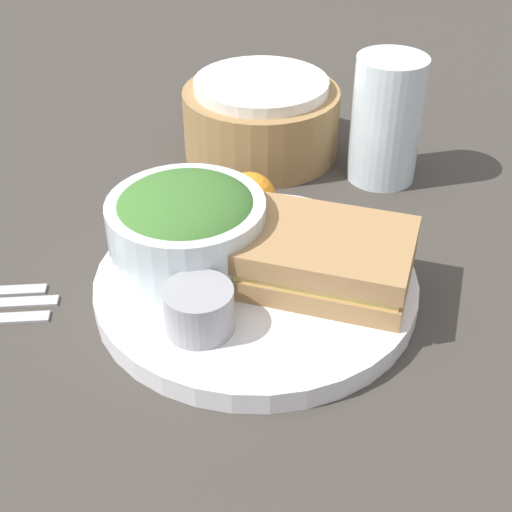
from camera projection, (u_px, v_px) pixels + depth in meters
The scene contains 8 objects.
ground_plane at pixel (256, 293), 0.60m from camera, with size 4.00×4.00×0.00m, color #3D3833.
plate at pixel (256, 284), 0.59m from camera, with size 0.27×0.27×0.02m, color silver.
sandwich at pixel (327, 257), 0.57m from camera, with size 0.16×0.14×0.04m.
salad_bowl at pixel (187, 223), 0.59m from camera, with size 0.13×0.13×0.07m.
dressing_cup at pixel (199, 309), 0.53m from camera, with size 0.05×0.05×0.04m, color #99999E.
orange_wedge at pixel (245, 199), 0.64m from camera, with size 0.05×0.05×0.05m, color orange.
drink_glass at pixel (386, 120), 0.72m from camera, with size 0.07×0.07×0.13m, color silver.
bread_basket at pixel (261, 118), 0.78m from camera, with size 0.17×0.17×0.09m.
Camera 1 is at (-0.03, -0.47, 0.38)m, focal length 50.00 mm.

